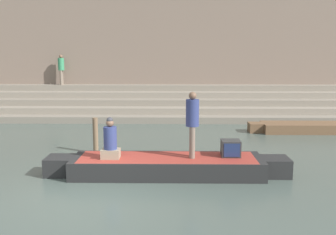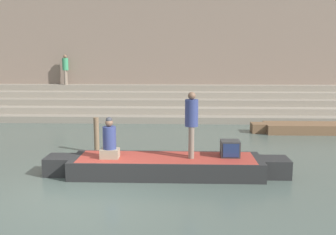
{
  "view_description": "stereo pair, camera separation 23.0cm",
  "coord_description": "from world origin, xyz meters",
  "px_view_note": "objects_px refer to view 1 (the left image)",
  "views": [
    {
      "loc": [
        2.07,
        -8.8,
        3.31
      ],
      "look_at": [
        1.87,
        2.76,
        1.4
      ],
      "focal_mm": 42.0,
      "sensor_mm": 36.0,
      "label": 1
    },
    {
      "loc": [
        2.3,
        -8.79,
        3.31
      ],
      "look_at": [
        1.87,
        2.76,
        1.4
      ],
      "focal_mm": 42.0,
      "sensor_mm": 36.0,
      "label": 2
    }
  ],
  "objects_px": {
    "person_standing": "(192,120)",
    "tv_set": "(231,148)",
    "moored_boat_shore": "(312,127)",
    "mooring_post": "(96,136)",
    "person_on_steps": "(61,67)",
    "person_rowing": "(110,142)",
    "rowboat_main": "(167,166)"
  },
  "relations": [
    {
      "from": "rowboat_main",
      "to": "mooring_post",
      "type": "distance_m",
      "value": 3.38
    },
    {
      "from": "person_rowing",
      "to": "person_on_steps",
      "type": "relative_size",
      "value": 0.68
    },
    {
      "from": "tv_set",
      "to": "mooring_post",
      "type": "distance_m",
      "value": 4.7
    },
    {
      "from": "moored_boat_shore",
      "to": "person_on_steps",
      "type": "distance_m",
      "value": 13.4
    },
    {
      "from": "person_standing",
      "to": "person_on_steps",
      "type": "relative_size",
      "value": 1.08
    },
    {
      "from": "tv_set",
      "to": "moored_boat_shore",
      "type": "xyz_separation_m",
      "value": [
        4.26,
        5.84,
        -0.51
      ]
    },
    {
      "from": "mooring_post",
      "to": "person_on_steps",
      "type": "xyz_separation_m",
      "value": [
        -3.65,
        9.02,
        1.91
      ]
    },
    {
      "from": "person_rowing",
      "to": "mooring_post",
      "type": "relative_size",
      "value": 0.94
    },
    {
      "from": "rowboat_main",
      "to": "tv_set",
      "type": "distance_m",
      "value": 1.8
    },
    {
      "from": "rowboat_main",
      "to": "person_on_steps",
      "type": "relative_size",
      "value": 4.0
    },
    {
      "from": "person_standing",
      "to": "tv_set",
      "type": "relative_size",
      "value": 3.49
    },
    {
      "from": "rowboat_main",
      "to": "person_on_steps",
      "type": "height_order",
      "value": "person_on_steps"
    },
    {
      "from": "person_rowing",
      "to": "moored_boat_shore",
      "type": "height_order",
      "value": "person_rowing"
    },
    {
      "from": "rowboat_main",
      "to": "person_standing",
      "type": "xyz_separation_m",
      "value": [
        0.67,
        0.02,
        1.27
      ]
    },
    {
      "from": "rowboat_main",
      "to": "person_rowing",
      "type": "xyz_separation_m",
      "value": [
        -1.53,
        -0.12,
        0.68
      ]
    },
    {
      "from": "rowboat_main",
      "to": "person_standing",
      "type": "bearing_deg",
      "value": 0.84
    },
    {
      "from": "mooring_post",
      "to": "person_on_steps",
      "type": "bearing_deg",
      "value": 112.03
    },
    {
      "from": "person_standing",
      "to": "person_rowing",
      "type": "relative_size",
      "value": 1.59
    },
    {
      "from": "person_rowing",
      "to": "moored_boat_shore",
      "type": "distance_m",
      "value": 9.72
    },
    {
      "from": "tv_set",
      "to": "mooring_post",
      "type": "relative_size",
      "value": 0.43
    },
    {
      "from": "tv_set",
      "to": "person_rowing",
      "type": "bearing_deg",
      "value": 177.55
    },
    {
      "from": "person_standing",
      "to": "mooring_post",
      "type": "height_order",
      "value": "person_standing"
    },
    {
      "from": "person_standing",
      "to": "mooring_post",
      "type": "relative_size",
      "value": 1.49
    },
    {
      "from": "person_on_steps",
      "to": "person_standing",
      "type": "bearing_deg",
      "value": -27.31
    },
    {
      "from": "person_standing",
      "to": "tv_set",
      "type": "bearing_deg",
      "value": 11.37
    },
    {
      "from": "tv_set",
      "to": "person_on_steps",
      "type": "xyz_separation_m",
      "value": [
        -7.81,
        11.2,
        1.79
      ]
    },
    {
      "from": "rowboat_main",
      "to": "person_rowing",
      "type": "relative_size",
      "value": 5.89
    },
    {
      "from": "person_standing",
      "to": "moored_boat_shore",
      "type": "bearing_deg",
      "value": 52.55
    },
    {
      "from": "moored_boat_shore",
      "to": "person_standing",
      "type": "bearing_deg",
      "value": -129.74
    },
    {
      "from": "person_standing",
      "to": "tv_set",
      "type": "distance_m",
      "value": 1.34
    },
    {
      "from": "rowboat_main",
      "to": "mooring_post",
      "type": "height_order",
      "value": "mooring_post"
    },
    {
      "from": "person_on_steps",
      "to": "person_rowing",
      "type": "bearing_deg",
      "value": -36.44
    }
  ]
}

